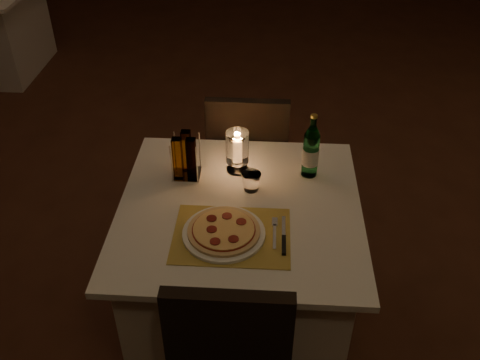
# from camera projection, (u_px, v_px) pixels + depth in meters

# --- Properties ---
(floor) EXTENTS (8.00, 10.00, 0.02)m
(floor) POSITION_uv_depth(u_px,v_px,m) (294.00, 261.00, 2.99)
(floor) COLOR #4B2618
(floor) RESTS_ON ground
(main_table) EXTENTS (1.00, 1.00, 0.74)m
(main_table) POSITION_uv_depth(u_px,v_px,m) (240.00, 268.00, 2.42)
(main_table) COLOR silver
(main_table) RESTS_ON ground
(chair_far) EXTENTS (0.42, 0.42, 0.90)m
(chair_far) POSITION_uv_depth(u_px,v_px,m) (248.00, 149.00, 2.88)
(chair_far) COLOR black
(chair_far) RESTS_ON ground
(placemat) EXTENTS (0.45, 0.34, 0.00)m
(placemat) POSITION_uv_depth(u_px,v_px,m) (232.00, 235.00, 2.06)
(placemat) COLOR #B3953E
(placemat) RESTS_ON main_table
(plate) EXTENTS (0.32, 0.32, 0.01)m
(plate) POSITION_uv_depth(u_px,v_px,m) (224.00, 233.00, 2.05)
(plate) COLOR white
(plate) RESTS_ON placemat
(pizza) EXTENTS (0.28, 0.28, 0.02)m
(pizza) POSITION_uv_depth(u_px,v_px,m) (224.00, 230.00, 2.04)
(pizza) COLOR #D8B77F
(pizza) RESTS_ON plate
(fork) EXTENTS (0.02, 0.18, 0.00)m
(fork) POSITION_uv_depth(u_px,v_px,m) (275.00, 230.00, 2.07)
(fork) COLOR silver
(fork) RESTS_ON placemat
(knife) EXTENTS (0.02, 0.22, 0.01)m
(knife) POSITION_uv_depth(u_px,v_px,m) (284.00, 241.00, 2.02)
(knife) COLOR black
(knife) RESTS_ON placemat
(tumbler) EXTENTS (0.08, 0.08, 0.08)m
(tumbler) POSITION_uv_depth(u_px,v_px,m) (251.00, 182.00, 2.27)
(tumbler) COLOR white
(tumbler) RESTS_ON main_table
(water_bottle) EXTENTS (0.07, 0.07, 0.30)m
(water_bottle) POSITION_uv_depth(u_px,v_px,m) (311.00, 151.00, 2.31)
(water_bottle) COLOR #5CAB75
(water_bottle) RESTS_ON main_table
(hurricane_candle) EXTENTS (0.10, 0.10, 0.20)m
(hurricane_candle) POSITION_uv_depth(u_px,v_px,m) (237.00, 148.00, 2.34)
(hurricane_candle) COLOR white
(hurricane_candle) RESTS_ON main_table
(cruet_caddy) EXTENTS (0.12, 0.12, 0.21)m
(cruet_caddy) POSITION_uv_depth(u_px,v_px,m) (185.00, 158.00, 2.31)
(cruet_caddy) COLOR white
(cruet_caddy) RESTS_ON main_table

